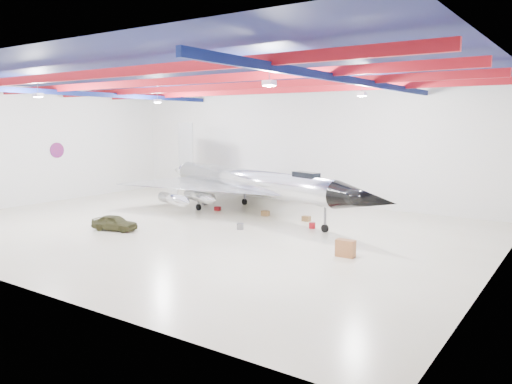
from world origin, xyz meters
The scene contains 16 objects.
floor centered at (0.00, 0.00, 0.00)m, with size 40.00×40.00×0.00m, color beige.
wall_back centered at (0.00, 15.00, 5.50)m, with size 40.00×40.00×0.00m, color silver.
wall_left centered at (-20.00, 0.00, 5.50)m, with size 30.00×30.00×0.00m, color silver.
wall_right centered at (20.00, 0.00, 5.50)m, with size 30.00×30.00×0.00m, color silver.
ceiling centered at (0.00, 0.00, 11.00)m, with size 40.00×40.00×0.00m, color #0A0F38.
ceiling_structure centered at (0.00, 0.00, 10.32)m, with size 39.50×29.50×1.08m.
wall_roundel centered at (-19.94, 2.00, 5.00)m, with size 1.50×1.50×0.10m, color #B21414.
jet_aircraft centered at (-0.23, 6.65, 2.53)m, with size 27.39×20.34×7.70m.
jeep centered at (-4.37, -4.17, 0.57)m, with size 1.34×3.34×1.14m, color #3C3C1E.
desk centered at (12.33, -1.40, 0.51)m, with size 1.10×0.55×1.01m, color brown.
toolbox_red centered at (-3.35, 6.38, 0.18)m, with size 0.50×0.40×0.35m, color maroon.
engine_drum centered at (2.90, 1.20, 0.22)m, with size 0.49×0.49×0.44m, color #59595B.
parts_bin centered at (5.42, 6.57, 0.21)m, with size 0.59×0.48×0.42m, color olive.
crate_small centered at (-6.32, 8.12, 0.15)m, with size 0.44×0.35×0.31m, color #59595B.
tool_chest centered at (7.06, 4.47, 0.22)m, with size 0.48×0.48×0.43m, color maroon.
oil_barrel centered at (1.48, 6.69, 0.21)m, with size 0.60×0.48×0.42m, color olive.
Camera 1 is at (23.86, -27.53, 7.74)m, focal length 35.00 mm.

